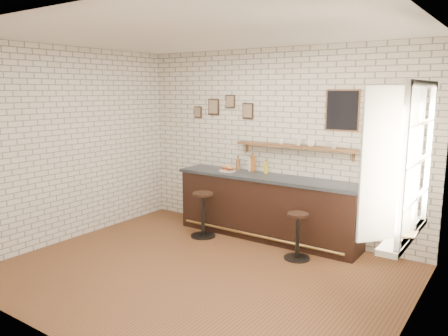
{
  "coord_description": "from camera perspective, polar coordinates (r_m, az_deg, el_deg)",
  "views": [
    {
      "loc": [
        3.31,
        -4.21,
        2.34
      ],
      "look_at": [
        -0.23,
        0.9,
        1.23
      ],
      "focal_mm": 35.0,
      "sensor_mm": 36.0,
      "label": 1
    }
  ],
  "objects": [
    {
      "name": "shelf_cup_d",
      "position": [
        6.57,
        14.16,
        2.9
      ],
      "size": [
        0.1,
        0.1,
        0.09
      ],
      "primitive_type": "imported",
      "rotation": [
        0.0,
        0.0,
        -0.08
      ],
      "color": "white",
      "rests_on": "wall_shelf"
    },
    {
      "name": "sandwich_plate",
      "position": [
        7.26,
        0.46,
        -0.35
      ],
      "size": [
        0.28,
        0.28,
        0.01
      ],
      "primitive_type": "cylinder",
      "color": "white",
      "rests_on": "bar_counter"
    },
    {
      "name": "book_lower",
      "position": [
        4.67,
        21.86,
        -8.03
      ],
      "size": [
        0.2,
        0.24,
        0.02
      ],
      "primitive_type": "imported",
      "rotation": [
        0.0,
        0.0,
        0.26
      ],
      "color": "tan",
      "rests_on": "window_sill"
    },
    {
      "name": "potato_chips",
      "position": [
        7.26,
        0.38,
        -0.29
      ],
      "size": [
        0.25,
        0.18,
        0.0
      ],
      "color": "#E3B150",
      "rests_on": "sandwich_plate"
    },
    {
      "name": "bar_counter",
      "position": [
        6.99,
        5.63,
        -5.09
      ],
      "size": [
        3.1,
        0.65,
        1.01
      ],
      "color": "black",
      "rests_on": "ground"
    },
    {
      "name": "bar_stool_right",
      "position": [
        6.23,
        9.58,
        -8.57
      ],
      "size": [
        0.38,
        0.38,
        0.66
      ],
      "color": "black",
      "rests_on": "ground"
    },
    {
      "name": "bar_stool_left",
      "position": [
        7.06,
        -2.77,
        -5.9
      ],
      "size": [
        0.4,
        0.4,
        0.73
      ],
      "color": "black",
      "rests_on": "ground"
    },
    {
      "name": "book_upper",
      "position": [
        4.67,
        21.88,
        -7.81
      ],
      "size": [
        0.17,
        0.23,
        0.02
      ],
      "primitive_type": "imported",
      "rotation": [
        0.0,
        0.0,
        0.04
      ],
      "color": "tan",
      "rests_on": "book_lower"
    },
    {
      "name": "back_wall_decor",
      "position": [
        6.92,
        8.32,
        7.62
      ],
      "size": [
        2.96,
        0.02,
        0.56
      ],
      "color": "black",
      "rests_on": "ground"
    },
    {
      "name": "bitters_bottle_brown",
      "position": [
        7.37,
        1.83,
        0.5
      ],
      "size": [
        0.07,
        0.07,
        0.23
      ],
      "color": "brown",
      "rests_on": "bar_counter"
    },
    {
      "name": "ground",
      "position": [
        5.84,
        -3.24,
        -13.48
      ],
      "size": [
        5.0,
        5.0,
        0.0
      ],
      "primitive_type": "plane",
      "color": "brown",
      "rests_on": "ground"
    },
    {
      "name": "bitters_bottle_white",
      "position": [
        7.24,
        3.45,
        0.41
      ],
      "size": [
        0.07,
        0.07,
        0.26
      ],
      "color": "beige",
      "rests_on": "bar_counter"
    },
    {
      "name": "bitters_bottle_amber",
      "position": [
        7.21,
        3.78,
        0.56
      ],
      "size": [
        0.08,
        0.08,
        0.32
      ],
      "color": "#964C18",
      "rests_on": "bar_counter"
    },
    {
      "name": "shelf_cup_c",
      "position": [
        6.7,
        11.28,
        3.2
      ],
      "size": [
        0.18,
        0.18,
        0.1
      ],
      "primitive_type": "imported",
      "rotation": [
        0.0,
        0.0,
        0.98
      ],
      "color": "white",
      "rests_on": "wall_shelf"
    },
    {
      "name": "window_sill",
      "position": [
        4.82,
        22.46,
        -8.03
      ],
      "size": [
        0.2,
        1.35,
        0.06
      ],
      "color": "white",
      "rests_on": "ground"
    },
    {
      "name": "ciabatta_sandwich",
      "position": [
        7.24,
        0.54,
        0.01
      ],
      "size": [
        0.28,
        0.2,
        0.08
      ],
      "color": "tan",
      "rests_on": "sandwich_plate"
    },
    {
      "name": "shelf_cup_a",
      "position": [
        6.91,
        7.48,
        3.45
      ],
      "size": [
        0.15,
        0.15,
        0.09
      ],
      "primitive_type": "imported",
      "rotation": [
        0.0,
        0.0,
        0.53
      ],
      "color": "white",
      "rests_on": "wall_shelf"
    },
    {
      "name": "casement_window",
      "position": [
        4.66,
        22.57,
        0.86
      ],
      "size": [
        0.4,
        1.3,
        1.56
      ],
      "color": "white",
      "rests_on": "ground"
    },
    {
      "name": "wall_shelf",
      "position": [
        6.82,
        9.22,
        2.77
      ],
      "size": [
        2.0,
        0.18,
        0.18
      ],
      "color": "brown",
      "rests_on": "ground"
    },
    {
      "name": "condiment_bottle_yellow",
      "position": [
        7.1,
        5.48,
        0.06
      ],
      "size": [
        0.07,
        0.07,
        0.21
      ],
      "color": "gold",
      "rests_on": "bar_counter"
    },
    {
      "name": "shelf_cup_b",
      "position": [
        6.78,
        9.69,
        3.29
      ],
      "size": [
        0.14,
        0.14,
        0.09
      ],
      "primitive_type": "imported",
      "rotation": [
        0.0,
        0.0,
        0.55
      ],
      "color": "white",
      "rests_on": "wall_shelf"
    }
  ]
}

